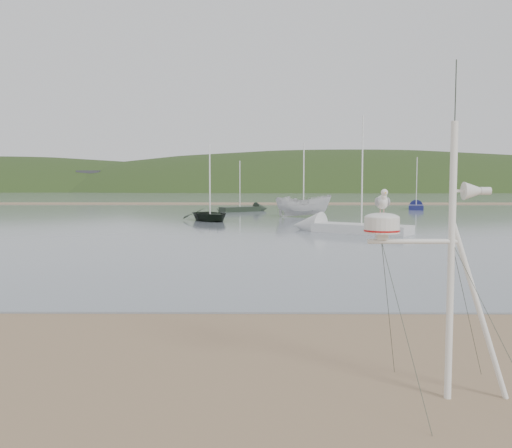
{
  "coord_description": "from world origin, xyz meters",
  "views": [
    {
      "loc": [
        1.96,
        -7.56,
        2.81
      ],
      "look_at": [
        1.9,
        1.0,
        2.18
      ],
      "focal_mm": 38.0,
      "sensor_mm": 36.0,
      "label": 1
    }
  ],
  "objects_px": {
    "boat_dark": "(210,190)",
    "sailboat_white_near": "(330,227)",
    "mast_rig": "(447,320)",
    "sailboat_dark_mid": "(251,209)",
    "boat_white": "(304,189)",
    "sailboat_blue_far": "(416,206)"
  },
  "relations": [
    {
      "from": "mast_rig",
      "to": "boat_dark",
      "type": "bearing_deg",
      "value": 100.32
    },
    {
      "from": "mast_rig",
      "to": "sailboat_dark_mid",
      "type": "distance_m",
      "value": 48.97
    },
    {
      "from": "sailboat_dark_mid",
      "to": "sailboat_white_near",
      "type": "xyz_separation_m",
      "value": [
        5.13,
        -23.8,
        -0.0
      ]
    },
    {
      "from": "boat_dark",
      "to": "boat_white",
      "type": "distance_m",
      "value": 9.31
    },
    {
      "from": "boat_dark",
      "to": "sailboat_white_near",
      "type": "bearing_deg",
      "value": -74.54
    },
    {
      "from": "boat_dark",
      "to": "sailboat_white_near",
      "type": "distance_m",
      "value": 12.22
    },
    {
      "from": "boat_dark",
      "to": "sailboat_blue_far",
      "type": "xyz_separation_m",
      "value": [
        21.59,
        20.72,
        -2.05
      ]
    },
    {
      "from": "mast_rig",
      "to": "sailboat_dark_mid",
      "type": "relative_size",
      "value": 0.78
    },
    {
      "from": "mast_rig",
      "to": "sailboat_white_near",
      "type": "distance_m",
      "value": 25.11
    },
    {
      "from": "mast_rig",
      "to": "boat_dark",
      "type": "xyz_separation_m",
      "value": [
        -6.21,
        34.08,
        1.29
      ]
    },
    {
      "from": "boat_white",
      "to": "sailboat_white_near",
      "type": "xyz_separation_m",
      "value": [
        0.43,
        -14.5,
        -2.15
      ]
    },
    {
      "from": "boat_white",
      "to": "sailboat_white_near",
      "type": "relative_size",
      "value": 0.66
    },
    {
      "from": "sailboat_dark_mid",
      "to": "boat_dark",
      "type": "bearing_deg",
      "value": -100.85
    },
    {
      "from": "boat_dark",
      "to": "sailboat_white_near",
      "type": "relative_size",
      "value": 0.63
    },
    {
      "from": "boat_white",
      "to": "sailboat_white_near",
      "type": "distance_m",
      "value": 14.66
    },
    {
      "from": "mast_rig",
      "to": "sailboat_white_near",
      "type": "xyz_separation_m",
      "value": [
        1.76,
        25.04,
        -0.76
      ]
    },
    {
      "from": "boat_dark",
      "to": "boat_white",
      "type": "xyz_separation_m",
      "value": [
        7.54,
        5.46,
        0.1
      ]
    },
    {
      "from": "sailboat_white_near",
      "to": "sailboat_blue_far",
      "type": "bearing_deg",
      "value": 65.39
    },
    {
      "from": "sailboat_dark_mid",
      "to": "sailboat_blue_far",
      "type": "distance_m",
      "value": 19.68
    },
    {
      "from": "mast_rig",
      "to": "sailboat_dark_mid",
      "type": "height_order",
      "value": "sailboat_dark_mid"
    },
    {
      "from": "boat_dark",
      "to": "sailboat_dark_mid",
      "type": "height_order",
      "value": "sailboat_dark_mid"
    },
    {
      "from": "boat_white",
      "to": "sailboat_dark_mid",
      "type": "distance_m",
      "value": 10.65
    }
  ]
}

